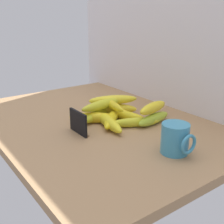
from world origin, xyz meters
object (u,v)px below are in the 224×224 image
Objects in this scene: banana_7 at (134,122)px; banana_10 at (113,100)px; chalkboard_sign at (78,123)px; banana_1 at (127,116)px; banana_4 at (154,119)px; banana_9 at (153,108)px; banana_12 at (102,105)px; banana_6 at (111,119)px; coffee_mug at (176,139)px; banana_0 at (93,118)px; banana_8 at (114,108)px; banana_2 at (113,112)px; banana_5 at (98,114)px; banana_11 at (110,104)px; banana_3 at (109,122)px.

banana_10 is at bearing 172.52° from banana_7.
banana_1 is (-0.32, 22.49, -2.03)cm from chalkboard_sign.
banana_4 is 20.02cm from banana_10.
banana_9 reaches higher than banana_4.
banana_6 is at bearing -1.13° from banana_12.
banana_7 is at bearing 171.15° from coffee_mug.
banana_4 is 8.45cm from banana_7.
banana_4 reaches higher than banana_7.
banana_0 is 1.16× the size of banana_9.
coffee_mug is at bearing 9.96° from banana_0.
banana_4 is 19.86cm from banana_8.
banana_2 is (-7.12, 20.70, -1.85)cm from chalkboard_sign.
chalkboard_sign is at bearing -66.52° from banana_8.
banana_11 reaches higher than banana_5.
coffee_mug is 40.94cm from banana_10.
banana_3 is 3.74cm from banana_6.
banana_6 is at bearing 91.85° from chalkboard_sign.
banana_12 is (-1.38, 5.03, 3.99)cm from banana_0.
banana_6 is at bearing -40.99° from banana_2.
banana_2 is 0.83× the size of banana_3.
banana_1 is 0.94× the size of banana_2.
banana_0 is 0.92× the size of banana_3.
banana_8 reaches higher than banana_7.
banana_10 reaches higher than banana_1.
banana_6 is at bearing -91.19° from banana_1.
banana_3 is at bearing -39.04° from banana_11.
banana_0 reaches higher than banana_6.
banana_5 reaches higher than banana_7.
banana_5 reaches higher than banana_6.
chalkboard_sign reaches higher than banana_2.
banana_6 is (6.64, -5.77, -0.01)cm from banana_2.
banana_9 is at bearing 156.87° from banana_4.
coffee_mug is 38.27cm from banana_11.
banana_3 is 1.17× the size of banana_4.
banana_1 is at bearing 88.81° from banana_6.
chalkboard_sign reaches higher than banana_0.
banana_0 is 7.26cm from banana_6.
banana_10 is (-40.48, 5.90, 1.55)cm from coffee_mug.
banana_1 is 7.66cm from banana_7.
banana_9 is at bearing 151.70° from coffee_mug.
banana_5 is 9.85cm from banana_10.
banana_9 is 20.49cm from banana_12.
banana_11 is (-7.18, 19.29, 1.84)cm from chalkboard_sign.
banana_8 is (-11.85, 11.11, 0.06)cm from banana_3.
banana_12 is at bearing -90.96° from banana_2.
banana_1 is at bearing 48.48° from banana_5.
banana_0 reaches higher than banana_1.
banana_5 is at bearing -170.13° from banana_6.
banana_10 is (-9.51, 22.40, 2.48)cm from chalkboard_sign.
banana_11 is (-9.01, 7.30, 3.58)cm from banana_3.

